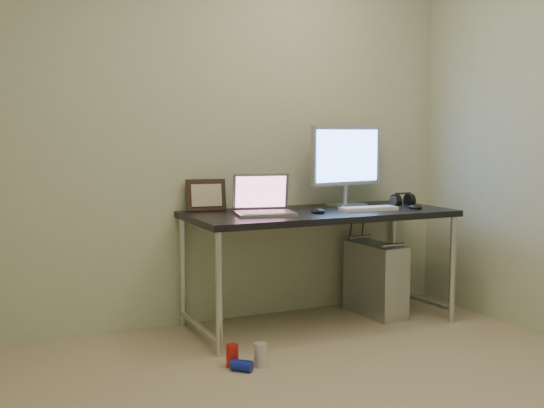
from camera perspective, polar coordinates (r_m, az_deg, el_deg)
The scene contains 16 objects.
wall_back at distance 4.48m, azimuth -5.12°, elevation 5.92°, with size 3.50×0.02×2.50m, color beige.
desk at distance 4.43m, azimuth 3.97°, elevation -1.51°, with size 1.72×0.75×0.75m.
tower_computer at distance 4.77m, azimuth 8.66°, elevation -6.23°, with size 0.24×0.49×0.53m.
cable_a at distance 4.95m, azimuth 6.38°, elevation -3.97°, with size 0.01×0.01×0.70m, color black.
cable_b at distance 4.99m, azimuth 7.38°, elevation -4.15°, with size 0.01×0.01×0.72m, color black.
can_red at distance 3.75m, azimuth -3.34°, elevation -12.55°, with size 0.07×0.07×0.12m, color red.
can_white at distance 3.75m, azimuth -0.98°, elevation -12.51°, with size 0.07×0.07×0.13m, color silver.
can_blue at distance 3.69m, azimuth -2.55°, elevation -13.35°, with size 0.06×0.06×0.11m, color #1221A4.
laptop at distance 4.23m, azimuth -0.72°, elevation -0.07°, with size 0.41×0.36×0.25m.
monitor at distance 4.71m, azimuth 6.25°, elevation 3.74°, with size 0.58×0.21×0.55m.
keyboard at distance 4.47m, azimuth 8.08°, elevation -0.39°, with size 0.38×0.12×0.02m, color white.
mouse_right at distance 4.62m, azimuth 11.90°, elevation -0.17°, with size 0.07×0.11×0.04m, color black.
mouse_left at distance 4.29m, azimuth 3.85°, elevation -0.51°, with size 0.07×0.11×0.04m, color black.
headphones at distance 4.86m, azimuth 10.88°, elevation 0.28°, with size 0.16×0.10×0.11m.
picture_frame at distance 4.41m, azimuth -5.55°, elevation 0.75°, with size 0.26×0.03×0.21m, color black.
webcam at distance 4.44m, azimuth -2.07°, elevation 0.61°, with size 0.04×0.04×0.12m.
Camera 1 is at (-1.52, -2.47, 1.25)m, focal length 45.00 mm.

